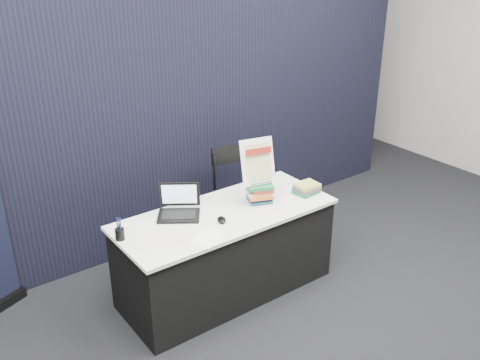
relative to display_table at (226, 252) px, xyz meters
name	(u,v)px	position (x,y,z in m)	size (l,w,h in m)	color
floor	(267,323)	(0.00, -0.55, -0.38)	(8.00, 8.00, 0.00)	black
wall_back	(59,30)	(0.00, 3.45, 1.37)	(8.00, 0.02, 3.50)	#AAA8A1
drape_partition	(159,125)	(0.00, 1.05, 0.82)	(6.00, 0.08, 2.40)	black
display_table	(226,252)	(0.00, 0.00, 0.00)	(1.80, 0.75, 0.75)	black
laptop	(176,208)	(-0.34, 0.20, 0.43)	(0.40, 0.42, 0.25)	black
mouse	(222,220)	(-0.11, -0.11, 0.39)	(0.07, 0.11, 0.03)	black
brochure_left	(151,242)	(-0.70, -0.06, 0.38)	(0.27, 0.19, 0.00)	silver
brochure_mid	(175,240)	(-0.55, -0.13, 0.38)	(0.25, 0.18, 0.00)	silver
brochure_right	(208,237)	(-0.33, -0.25, 0.38)	(0.26, 0.19, 0.00)	white
pen_cup	(120,234)	(-0.86, 0.11, 0.42)	(0.07, 0.07, 0.09)	black
book_stack_tall	(260,193)	(0.34, -0.01, 0.45)	(0.24, 0.21, 0.16)	#195362
book_stack_short	(306,188)	(0.76, -0.12, 0.42)	(0.21, 0.17, 0.09)	#1C6B36
info_sign	(258,162)	(0.34, 0.02, 0.72)	(0.30, 0.17, 0.39)	black
stacking_chair	(244,195)	(0.55, 0.48, 0.18)	(0.54, 0.54, 1.00)	black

